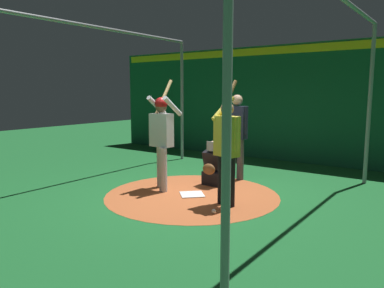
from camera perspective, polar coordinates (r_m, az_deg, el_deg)
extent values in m
plane|color=#195B28|center=(6.93, 0.00, -7.80)|extent=(27.57, 27.57, 0.00)
cylinder|color=#AD562D|center=(6.93, 0.00, -7.77)|extent=(3.19, 3.19, 0.01)
cube|color=white|center=(6.93, 0.00, -7.70)|extent=(0.59, 0.59, 0.01)
cylinder|color=#B3B3B7|center=(7.07, -4.44, -3.98)|extent=(0.15, 0.15, 0.84)
cylinder|color=#B3B3B7|center=(7.42, -4.83, -3.40)|extent=(0.15, 0.15, 0.84)
cube|color=silver|center=(7.13, -4.71, 2.14)|extent=(0.22, 0.44, 0.63)
cylinder|color=silver|center=(7.05, -2.99, 5.81)|extent=(0.51, 0.09, 0.40)
cylinder|color=silver|center=(7.30, -5.42, 5.86)|extent=(0.51, 0.09, 0.40)
sphere|color=brown|center=(7.10, -4.75, 5.68)|extent=(0.22, 0.22, 0.22)
sphere|color=#A51414|center=(7.10, -4.76, 6.17)|extent=(0.24, 0.24, 0.24)
cylinder|color=tan|center=(7.35, -4.43, 6.98)|extent=(0.54, 0.06, 0.73)
cube|color=black|center=(7.66, 3.53, -5.17)|extent=(0.40, 0.40, 0.28)
cube|color=black|center=(7.56, 3.39, -2.64)|extent=(0.30, 0.40, 0.46)
sphere|color=tan|center=(7.49, 3.33, -0.28)|extent=(0.21, 0.21, 0.21)
cube|color=gray|center=(7.41, 2.93, -0.37)|extent=(0.03, 0.19, 0.19)
ellipsoid|color=brown|center=(7.32, 2.60, -3.87)|extent=(0.12, 0.28, 0.22)
cylinder|color=#4C4C51|center=(8.05, 7.40, -2.38)|extent=(0.15, 0.15, 0.88)
cylinder|color=#4C4C51|center=(8.15, 6.16, -2.23)|extent=(0.15, 0.15, 0.88)
cube|color=#1E2338|center=(7.99, 6.87, 3.28)|extent=(0.22, 0.42, 0.70)
cylinder|color=#1E2338|center=(7.89, 8.16, 3.60)|extent=(0.09, 0.09, 0.59)
cylinder|color=#1E2338|center=(8.09, 5.63, 3.75)|extent=(0.09, 0.09, 0.59)
sphere|color=tan|center=(7.97, 6.93, 6.69)|extent=(0.23, 0.23, 0.23)
cylinder|color=black|center=(6.19, 5.90, -5.80)|extent=(0.15, 0.15, 0.84)
cylinder|color=black|center=(6.33, 4.63, -5.46)|extent=(0.15, 0.15, 0.84)
cube|color=gold|center=(6.12, 5.35, 1.19)|extent=(0.33, 0.46, 0.66)
cylinder|color=gold|center=(5.97, 6.69, 1.50)|extent=(0.09, 0.09, 0.56)
cylinder|color=gold|center=(6.30, 4.80, 5.44)|extent=(0.49, 0.22, 0.43)
sphere|color=#9E704C|center=(6.08, 5.41, 5.40)|extent=(0.22, 0.22, 0.22)
cylinder|color=olive|center=(6.35, 5.34, 6.43)|extent=(0.46, 0.18, 0.74)
cube|color=#145133|center=(10.46, 14.05, 6.05)|extent=(0.20, 11.57, 3.13)
cube|color=yellow|center=(10.41, 14.09, 13.83)|extent=(0.03, 11.34, 0.20)
cylinder|color=gray|center=(10.35, -1.55, 6.51)|extent=(0.08, 0.08, 3.21)
cylinder|color=gray|center=(8.36, 25.52, 5.32)|extent=(0.08, 0.08, 3.21)
cylinder|color=gray|center=(3.01, 5.33, 2.40)|extent=(0.08, 0.08, 3.21)
cylinder|color=gray|center=(8.39, -13.92, 16.90)|extent=(5.64, 0.07, 0.07)
sphere|color=white|center=(5.90, 3.37, -10.25)|extent=(0.07, 0.07, 0.07)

